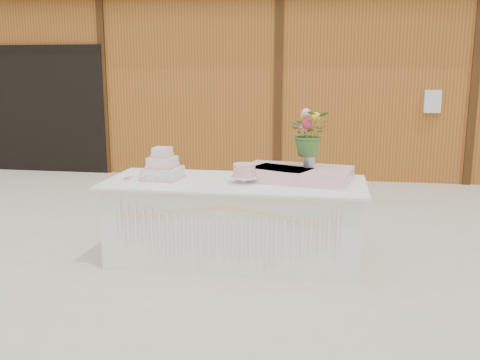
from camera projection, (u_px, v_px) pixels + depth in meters
name	position (u px, v px, depth m)	size (l,w,h in m)	color
ground	(235.00, 260.00, 5.09)	(80.00, 80.00, 0.00)	beige
barn	(288.00, 75.00, 10.54)	(12.60, 4.60, 3.30)	#9A5E20
cake_table	(235.00, 221.00, 5.01)	(2.40, 1.00, 0.77)	silver
wedding_cake	(163.00, 168.00, 5.02)	(0.36, 0.36, 0.30)	silver
pink_cake_stand	(244.00, 173.00, 4.81)	(0.25, 0.25, 0.18)	white
satin_runner	(297.00, 174.00, 4.96)	(0.98, 0.57, 0.12)	#F6C8C6
flower_vase	(309.00, 159.00, 4.95)	(0.11, 0.11, 0.15)	#AEAEB3
bouquet	(310.00, 128.00, 4.90)	(0.38, 0.33, 0.42)	#3B6729
loose_flowers	(134.00, 176.00, 5.13)	(0.13, 0.32, 0.02)	pink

